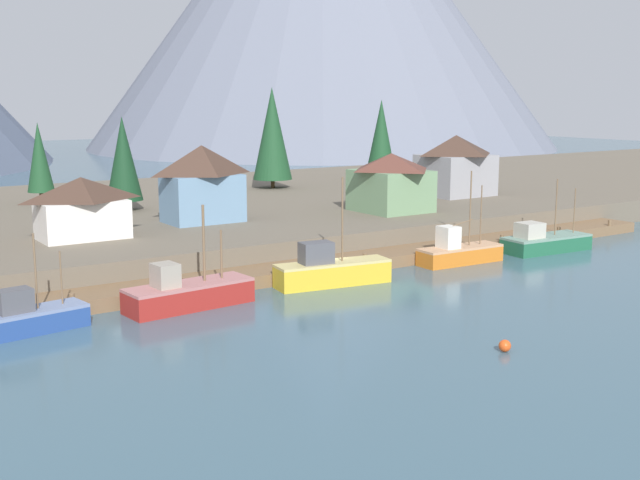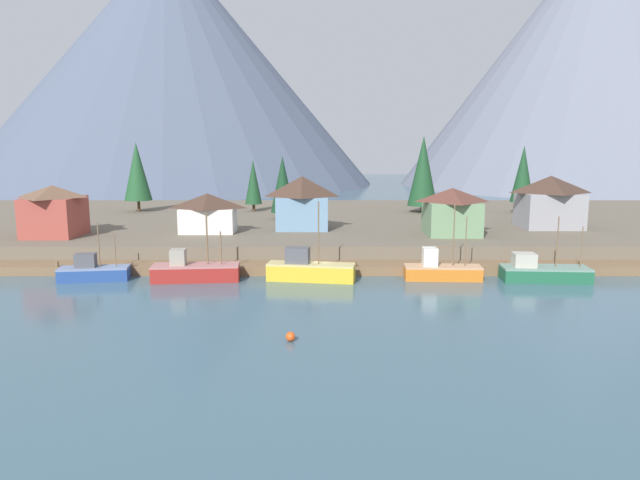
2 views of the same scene
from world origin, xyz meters
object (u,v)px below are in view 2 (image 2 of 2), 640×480
object	(u,v)px
fishing_boat_blue	(94,271)
house_grey	(550,201)
fishing_boat_green	(543,272)
fishing_boat_yellow	(309,270)
channel_buoy	(291,337)
conifer_near_left	(137,171)
fishing_boat_orange	(441,270)
conifer_back_left	(523,174)
house_white	(208,213)
house_red	(54,210)
conifer_near_right	(254,182)
house_blue	(302,202)
conifer_mid_right	(283,184)
conifer_mid_left	(423,171)
house_green	(452,211)
fishing_boat_red	(195,271)

from	to	relation	value
fishing_boat_blue	house_grey	bearing A→B (deg)	12.82
fishing_boat_blue	fishing_boat_green	world-z (taller)	fishing_boat_green
fishing_boat_yellow	channel_buoy	xyz separation A→B (m)	(-0.99, -18.77, -0.81)
fishing_boat_yellow	conifer_near_left	world-z (taller)	conifer_near_left
fishing_boat_orange	house_grey	distance (m)	28.93
fishing_boat_orange	conifer_back_left	xyz separation A→B (m)	(21.36, 38.00, 8.15)
fishing_boat_blue	house_white	distance (m)	19.36
house_red	conifer_back_left	distance (m)	72.02
conifer_near_right	channel_buoy	world-z (taller)	conifer_near_right
house_grey	channel_buoy	xyz separation A→B (m)	(-34.07, -40.14, -5.85)
fishing_boat_yellow	house_blue	distance (m)	20.12
house_white	conifer_mid_right	xyz separation A→B (m)	(8.94, 14.26, 2.77)
house_red	conifer_near_left	size ratio (longest dim) A/B	0.60
house_red	conifer_back_left	size ratio (longest dim) A/B	0.63
conifer_near_left	conifer_mid_left	bearing A→B (deg)	-0.90
fishing_boat_green	conifer_near_left	xyz separation A→B (m)	(-54.51, 41.11, 8.50)
house_white	house_blue	size ratio (longest dim) A/B	1.02
fishing_boat_green	house_grey	bearing A→B (deg)	71.38
fishing_boat_yellow	conifer_mid_left	bearing A→B (deg)	73.77
fishing_boat_green	house_grey	world-z (taller)	house_grey
conifer_mid_left	conifer_mid_right	world-z (taller)	conifer_mid_left
fishing_boat_yellow	house_red	distance (m)	35.55
conifer_mid_right	fishing_boat_green	bearing A→B (deg)	-47.20
house_blue	conifer_near_right	bearing A→B (deg)	112.39
fishing_boat_blue	fishing_boat_orange	xyz separation A→B (m)	(36.26, 0.31, 0.09)
conifer_back_left	channel_buoy	distance (m)	68.24
fishing_boat_yellow	conifer_mid_right	xyz separation A→B (m)	(-4.68, 31.08, 6.76)
house_green	fishing_boat_blue	bearing A→B (deg)	-159.73
fishing_boat_orange	house_blue	bearing A→B (deg)	131.20
fishing_boat_red	conifer_near_right	bearing A→B (deg)	83.17
fishing_boat_blue	fishing_boat_green	bearing A→B (deg)	-8.35
fishing_boat_red	house_blue	xyz separation A→B (m)	(10.59, 19.44, 5.20)
fishing_boat_red	conifer_near_left	bearing A→B (deg)	109.35
house_grey	conifer_back_left	xyz separation A→B (m)	(2.06, 17.09, 2.96)
house_green	house_blue	size ratio (longest dim) A/B	1.01
house_blue	conifer_mid_right	xyz separation A→B (m)	(-3.37, 11.65, 1.70)
fishing_boat_red	conifer_near_right	xyz separation A→B (m)	(1.45, 41.62, 6.60)
house_white	house_green	world-z (taller)	house_green
fishing_boat_yellow	conifer_near_left	size ratio (longest dim) A/B	0.78
conifer_near_right	conifer_mid_right	world-z (taller)	conifer_mid_right
fishing_boat_green	conifer_back_left	xyz separation A→B (m)	(10.95, 38.53, 8.22)
fishing_boat_yellow	fishing_boat_blue	bearing A→B (deg)	-171.67
house_red	conifer_near_right	size ratio (longest dim) A/B	0.79
house_white	conifer_near_left	xyz separation A→B (m)	(-16.71, 24.21, 4.29)
fishing_boat_green	channel_buoy	xyz separation A→B (m)	(-25.18, -18.69, -0.59)
conifer_near_right	conifer_mid_left	size ratio (longest dim) A/B	0.69
fishing_boat_red	channel_buoy	world-z (taller)	fishing_boat_red
house_white	conifer_near_left	distance (m)	29.73
conifer_near_right	conifer_mid_left	xyz separation A→B (m)	(29.14, -1.35, 1.95)
house_red	conifer_back_left	bearing A→B (deg)	20.06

